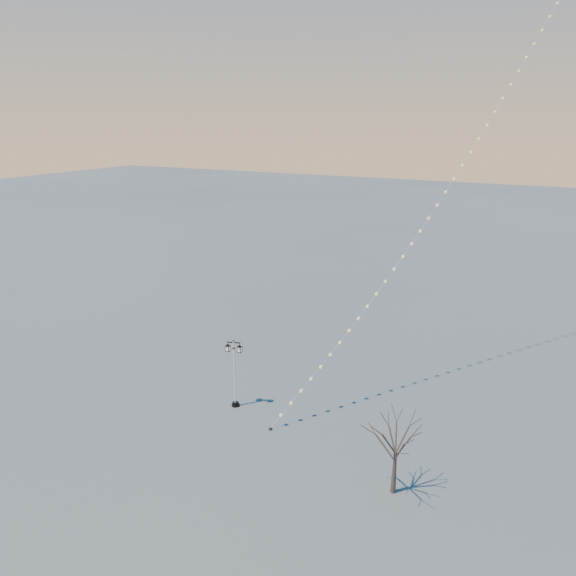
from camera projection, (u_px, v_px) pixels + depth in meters
The scene contains 4 objects.
ground at pixel (259, 439), 33.83m from camera, with size 300.00×300.00×0.00m, color #555757.
street_lamp at pixel (234, 370), 36.91m from camera, with size 1.21×0.66×4.88m.
bare_tree at pixel (396, 440), 28.10m from camera, with size 2.71×2.71×4.50m.
kite_train at pixel (448, 159), 38.48m from camera, with size 14.26×27.76×32.55m.
Camera 1 is at (15.27, -25.35, 18.93)m, focal length 34.30 mm.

